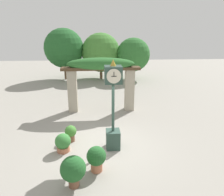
% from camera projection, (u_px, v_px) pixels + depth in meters
% --- Properties ---
extents(ground_plane, '(60.00, 60.00, 0.00)m').
position_uv_depth(ground_plane, '(105.00, 146.00, 8.00)').
color(ground_plane, gray).
extents(pedestal_clock, '(0.61, 0.66, 3.45)m').
position_uv_depth(pedestal_clock, '(113.00, 106.00, 7.37)').
color(pedestal_clock, '#2D473D').
rests_on(pedestal_clock, ground).
extents(pergola, '(4.39, 1.11, 3.09)m').
position_uv_depth(pergola, '(101.00, 72.00, 11.18)').
color(pergola, '#A89E89').
rests_on(pergola, ground).
extents(potted_plant_near_left, '(0.59, 0.59, 0.72)m').
position_uv_depth(potted_plant_near_left, '(63.00, 143.00, 7.53)').
color(potted_plant_near_left, '#B26B4C').
rests_on(potted_plant_near_left, ground).
extents(potted_plant_near_right, '(0.48, 0.48, 0.70)m').
position_uv_depth(potted_plant_near_right, '(71.00, 132.00, 8.25)').
color(potted_plant_near_right, brown).
rests_on(potted_plant_near_right, ground).
extents(potted_plant_far_left, '(0.74, 0.74, 0.97)m').
position_uv_depth(potted_plant_far_left, '(73.00, 170.00, 5.69)').
color(potted_plant_far_left, brown).
rests_on(potted_plant_far_left, ground).
extents(potted_plant_far_right, '(0.63, 0.63, 0.86)m').
position_uv_depth(potted_plant_far_right, '(96.00, 158.00, 6.40)').
color(potted_plant_far_right, '#B26B4C').
rests_on(potted_plant_far_right, ground).
extents(tree_line, '(10.28, 4.24, 4.98)m').
position_uv_depth(tree_line, '(94.00, 51.00, 19.69)').
color(tree_line, brown).
rests_on(tree_line, ground).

